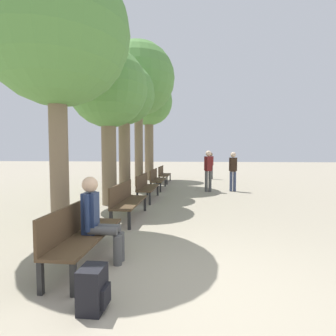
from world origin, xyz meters
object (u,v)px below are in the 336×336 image
Objects in this scene: bench_row_4 at (163,173)px; tree_row_0 at (56,33)px; pedestrian_mid at (233,169)px; tree_row_4 at (149,104)px; person_seated at (98,217)px; pedestrian_near at (211,164)px; bench_row_3 at (156,178)px; tree_row_1 at (108,91)px; backpack at (93,289)px; bench_row_1 at (126,198)px; tree_row_3 at (138,80)px; tree_row_2 at (124,96)px; bench_row_0 at (81,229)px; bench_row_2 at (145,185)px; pedestrian_far at (208,168)px.

tree_row_0 is at bearing -96.10° from bench_row_4.
tree_row_4 is at bearing 136.12° from pedestrian_mid.
person_seated is 0.79× the size of pedestrian_near.
bench_row_3 and bench_row_4 have the same top height.
tree_row_1 is 2.98× the size of pedestrian_near.
tree_row_0 is at bearing -98.48° from bench_row_3.
tree_row_0 is at bearing -108.09° from pedestrian_near.
backpack is (1.56, -5.25, -3.22)m from tree_row_1.
tree_row_3 is at bearing 99.10° from bench_row_1.
pedestrian_near is at bearing 81.38° from backpack.
bench_row_1 reaches higher than backpack.
tree_row_0 is 3.56m from person_seated.
tree_row_2 is (-0.95, 3.41, 3.16)m from bench_row_1.
person_seated is (1.19, -11.22, -3.68)m from tree_row_4.
tree_row_4 reaches higher than pedestrian_mid.
bench_row_0 is at bearing -90.00° from bench_row_1.
tree_row_1 is (-0.95, 4.16, 2.95)m from bench_row_0.
tree_row_4 is (-0.95, 6.22, 3.85)m from bench_row_2.
tree_row_0 is at bearing -90.00° from tree_row_3.
tree_row_4 reaches higher than bench_row_3.
tree_row_1 is (0.00, 2.96, -0.37)m from tree_row_0.
bench_row_0 is at bearing -85.17° from tree_row_4.
tree_row_0 reaches higher than bench_row_0.
bench_row_1 is at bearing -80.90° from tree_row_3.
tree_row_4 is (0.00, 10.08, 0.53)m from tree_row_0.
bench_row_4 is 0.31× the size of tree_row_4.
tree_row_3 is 9.52m from person_seated.
tree_row_1 is (-0.95, -0.90, 2.95)m from bench_row_2.
tree_row_2 reaches higher than tree_row_1.
bench_row_3 is 0.39× the size of tree_row_1.
backpack is 0.28× the size of pedestrian_mid.
backpack is (0.61, -8.68, -0.27)m from bench_row_3.
backpack is 0.27× the size of pedestrian_far.
bench_row_2 is at bearing 76.14° from tree_row_0.
bench_row_2 is 3.23m from tree_row_1.
pedestrian_near is (2.61, 1.98, 0.41)m from bench_row_4.
bench_row_1 is at bearing -90.00° from bench_row_3.
tree_row_3 reaches higher than tree_row_4.
tree_row_4 reaches higher than bench_row_0.
pedestrian_mid is 1.02m from pedestrian_far.
person_seated reaches higher than bench_row_3.
pedestrian_far reaches higher than person_seated.
tree_row_0 is (-0.95, -8.92, 3.32)m from bench_row_4.
backpack is at bearing -80.48° from bench_row_1.
bench_row_2 is 2.53m from bench_row_3.
pedestrian_far is (2.20, 2.04, 0.46)m from bench_row_2.
backpack is 8.38m from pedestrian_far.
tree_row_4 is 3.67× the size of pedestrian_near.
pedestrian_mid reaches higher than bench_row_2.
bench_row_3 is at bearing 94.00° from backpack.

